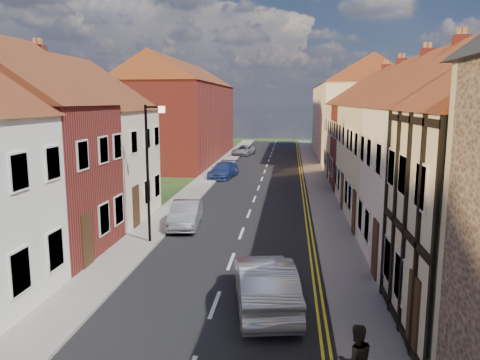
{
  "coord_description": "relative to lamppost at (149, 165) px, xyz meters",
  "views": [
    {
      "loc": [
        2.25,
        0.47,
        6.26
      ],
      "look_at": [
        -0.43,
        25.35,
        2.04
      ],
      "focal_mm": 35.0,
      "sensor_mm": 36.0,
      "label": 1
    }
  ],
  "objects": [
    {
      "name": "car_mid_b",
      "position": [
        5.36,
        -6.0,
        -2.75
      ],
      "size": [
        2.42,
        4.97,
        1.57
      ],
      "primitive_type": "imported",
      "rotation": [
        0.0,
        0.0,
        3.31
      ],
      "color": "#A8ABB0",
      "rests_on": "ground"
    },
    {
      "name": "lamppost",
      "position": [
        0.0,
        0.0,
        0.0
      ],
      "size": [
        0.88,
        0.15,
        6.0
      ],
      "color": "black",
      "rests_on": "pavement_left"
    },
    {
      "name": "cottage_r_white_far",
      "position": [
        13.11,
        14.3,
        0.94
      ],
      "size": [
        8.3,
        5.2,
        9.0
      ],
      "color": "maroon",
      "rests_on": "ground"
    },
    {
      "name": "pedestrian_right",
      "position": [
        7.51,
        -10.29,
        -2.63
      ],
      "size": [
        0.87,
        0.75,
        1.57
      ],
      "primitive_type": "imported",
      "rotation": [
        0.0,
        0.0,
        3.36
      ],
      "color": "black",
      "rests_on": "pavement_right"
    },
    {
      "name": "cottage_r_cream_mid",
      "position": [
        13.11,
        3.5,
        0.94
      ],
      "size": [
        8.3,
        5.2,
        9.0
      ],
      "color": "beige",
      "rests_on": "ground"
    },
    {
      "name": "cottage_r_cream_far",
      "position": [
        13.11,
        19.7,
        0.94
      ],
      "size": [
        8.3,
        6.0,
        9.0
      ],
      "color": "beige",
      "rests_on": "ground"
    },
    {
      "name": "road",
      "position": [
        3.81,
        10.0,
        -3.53
      ],
      "size": [
        7.0,
        90.0,
        0.02
      ],
      "primitive_type": "cube",
      "color": "black",
      "rests_on": "ground"
    },
    {
      "name": "pavement_left",
      "position": [
        -0.59,
        10.0,
        -3.48
      ],
      "size": [
        1.8,
        90.0,
        0.12
      ],
      "primitive_type": "cube",
      "color": "#A49D95",
      "rests_on": "ground"
    },
    {
      "name": "car_far",
      "position": [
        0.61,
        18.29,
        -2.9
      ],
      "size": [
        2.4,
        4.62,
        1.28
      ],
      "primitive_type": "imported",
      "rotation": [
        0.0,
        0.0,
        -0.14
      ],
      "color": "navy",
      "rests_on": "ground"
    },
    {
      "name": "car_mid",
      "position": [
        0.88,
        2.95,
        -2.9
      ],
      "size": [
        1.68,
        3.99,
        1.28
      ],
      "primitive_type": "imported",
      "rotation": [
        0.0,
        0.0,
        0.09
      ],
      "color": "gray",
      "rests_on": "ground"
    },
    {
      "name": "car_distant",
      "position": [
        0.61,
        34.72,
        -2.96
      ],
      "size": [
        2.77,
        4.51,
        1.17
      ],
      "primitive_type": "imported",
      "rotation": [
        0.0,
        0.0,
        -0.21
      ],
      "color": "#A7AAAE",
      "rests_on": "ground"
    },
    {
      "name": "cottage_l_pink",
      "position": [
        -5.49,
        3.85,
        0.83
      ],
      "size": [
        8.3,
        6.3,
        8.8
      ],
      "color": "#FFE8C9",
      "rests_on": "ground"
    },
    {
      "name": "pavement_right",
      "position": [
        8.21,
        10.0,
        -3.48
      ],
      "size": [
        1.8,
        90.0,
        0.12
      ],
      "primitive_type": "cube",
      "color": "#A49D95",
      "rests_on": "ground"
    },
    {
      "name": "cottage_r_pink",
      "position": [
        13.11,
        8.9,
        0.94
      ],
      "size": [
        8.3,
        6.0,
        9.0
      ],
      "color": "beige",
      "rests_on": "ground"
    },
    {
      "name": "cottage_l_brick_mid",
      "position": [
        -5.49,
        -1.95,
        0.99
      ],
      "size": [
        8.3,
        5.7,
        9.1
      ],
      "color": "maroon",
      "rests_on": "ground"
    },
    {
      "name": "block_left_far",
      "position": [
        -5.49,
        30.0,
        1.76
      ],
      "size": [
        8.3,
        24.2,
        10.5
      ],
      "color": "maroon",
      "rests_on": "ground"
    },
    {
      "name": "block_right_far",
      "position": [
        13.11,
        35.0,
        1.76
      ],
      "size": [
        8.3,
        24.2,
        10.5
      ],
      "color": "beige",
      "rests_on": "ground"
    }
  ]
}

